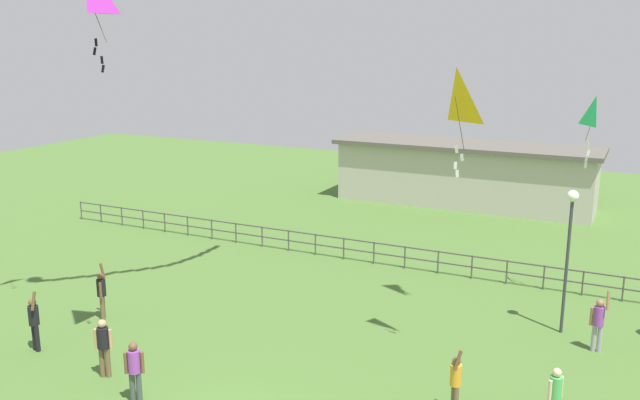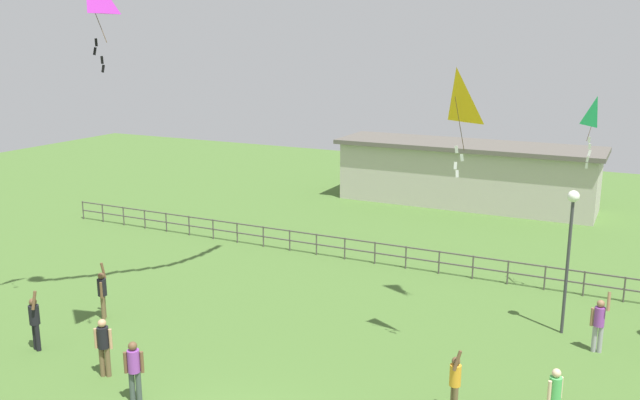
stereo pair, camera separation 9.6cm
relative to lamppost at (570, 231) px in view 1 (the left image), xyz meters
The scene contains 12 objects.
lamppost is the anchor object (origin of this frame).
person_0 16.40m from the lamppost, 149.37° to the right, with size 0.50×0.37×1.93m.
person_1 15.15m from the lamppost, 158.11° to the right, with size 0.34×0.48×1.88m.
person_2 14.12m from the lamppost, 141.89° to the right, with size 0.48×0.31×1.69m.
person_3 6.35m from the lamppost, 85.00° to the right, with size 0.30×0.41×1.57m.
person_4 2.80m from the lamppost, 41.11° to the right, with size 0.51×0.30×1.93m.
person_5 6.92m from the lamppost, 106.01° to the right, with size 0.35×0.47×1.80m.
person_6 13.33m from the lamppost, 134.91° to the right, with size 0.45×0.31×1.67m.
kite_0 4.42m from the lamppost, 86.20° to the left, with size 0.68×0.81×2.43m.
kite_4 6.29m from the lamppost, 126.25° to the right, with size 1.03×0.84×2.91m.
waterfront_railing 7.91m from the lamppost, 150.33° to the left, with size 36.04×0.06×0.95m.
pavilion_building 17.32m from the lamppost, 114.64° to the left, with size 14.52×4.18×3.48m.
Camera 1 is at (7.97, -10.99, 9.09)m, focal length 37.97 mm.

